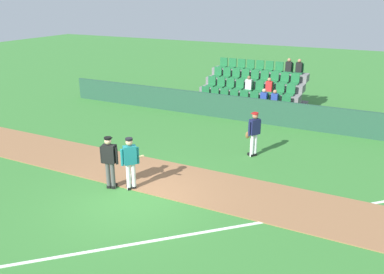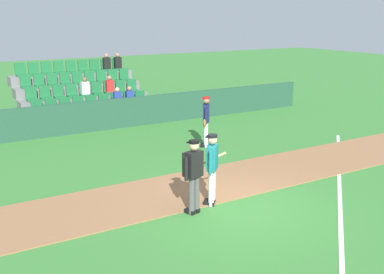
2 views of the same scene
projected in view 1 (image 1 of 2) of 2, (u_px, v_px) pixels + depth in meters
ground_plane at (134, 198)px, 12.15m from camera, size 80.00×80.00×0.00m
infield_dirt_path at (161, 177)px, 13.52m from camera, size 28.00×2.49×0.03m
foul_line_chalk at (216, 230)px, 10.47m from camera, size 8.86×8.24×0.01m
dugout_fence at (236, 108)px, 19.54m from camera, size 20.00×0.16×1.20m
stadium_bleachers at (251, 95)px, 21.41m from camera, size 5.55×3.80×2.70m
batter_teal_jersey at (130, 162)px, 12.36m from camera, size 0.74×0.68×1.76m
umpire_home_plate at (110, 159)px, 12.44m from camera, size 0.57×0.38×1.76m
runner_navy_jersey at (254, 133)px, 14.97m from camera, size 0.50×0.57×1.76m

